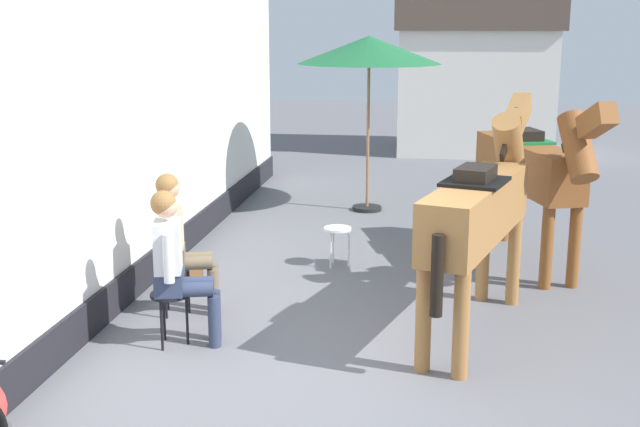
# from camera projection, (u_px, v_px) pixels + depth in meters

# --- Properties ---
(ground_plane) EXTENTS (40.00, 40.00, 0.00)m
(ground_plane) POSITION_uv_depth(u_px,v_px,m) (377.00, 267.00, 9.41)
(ground_plane) COLOR slate
(pub_facade_wall) EXTENTS (0.34, 14.00, 3.40)m
(pub_facade_wall) POSITION_uv_depth(u_px,v_px,m) (108.00, 151.00, 7.97)
(pub_facade_wall) COLOR white
(pub_facade_wall) RESTS_ON ground_plane
(distant_cottage) EXTENTS (3.40, 2.60, 3.50)m
(distant_cottage) POSITION_uv_depth(u_px,v_px,m) (476.00, 68.00, 17.45)
(distant_cottage) COLOR silver
(distant_cottage) RESTS_ON ground_plane
(seated_visitor_near) EXTENTS (0.61, 0.48, 1.39)m
(seated_visitor_near) POSITION_uv_depth(u_px,v_px,m) (176.00, 260.00, 6.98)
(seated_visitor_near) COLOR black
(seated_visitor_near) RESTS_ON ground_plane
(seated_visitor_far) EXTENTS (0.61, 0.48, 1.39)m
(seated_visitor_far) POSITION_uv_depth(u_px,v_px,m) (178.00, 237.00, 7.75)
(seated_visitor_far) COLOR #194C99
(seated_visitor_far) RESTS_ON ground_plane
(saddled_horse_near) EXTENTS (1.13, 2.91, 2.06)m
(saddled_horse_near) POSITION_uv_depth(u_px,v_px,m) (480.00, 207.00, 7.25)
(saddled_horse_near) COLOR #9E6B38
(saddled_horse_near) RESTS_ON ground_plane
(saddled_horse_far) EXTENTS (1.17, 2.90, 2.06)m
(saddled_horse_far) POSITION_uv_depth(u_px,v_px,m) (532.00, 167.00, 9.24)
(saddled_horse_far) COLOR brown
(saddled_horse_far) RESTS_ON ground_plane
(cafe_parasol) EXTENTS (2.10, 2.10, 2.58)m
(cafe_parasol) POSITION_uv_depth(u_px,v_px,m) (369.00, 51.00, 11.72)
(cafe_parasol) COLOR black
(cafe_parasol) RESTS_ON ground_plane
(spare_stool_white) EXTENTS (0.32, 0.32, 0.46)m
(spare_stool_white) POSITION_uv_depth(u_px,v_px,m) (338.00, 233.00, 9.38)
(spare_stool_white) COLOR white
(spare_stool_white) RESTS_ON ground_plane
(satchel_bag) EXTENTS (0.19, 0.30, 0.20)m
(satchel_bag) POSITION_uv_depth(u_px,v_px,m) (192.00, 276.00, 8.76)
(satchel_bag) COLOR brown
(satchel_bag) RESTS_ON ground_plane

